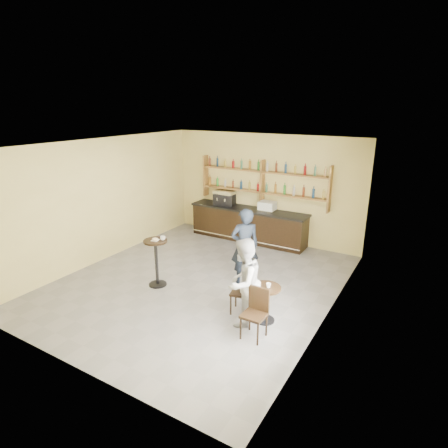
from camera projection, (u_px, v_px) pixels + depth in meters
The scene contains 23 objects.
floor at pixel (200, 282), 8.84m from camera, with size 7.00×7.00×0.00m, color slate.
ceiling at pixel (196, 144), 7.86m from camera, with size 7.00×7.00×0.00m, color white.
wall_back at pixel (264, 188), 11.21m from camera, with size 7.00×7.00×0.00m, color #DECE7E.
wall_front at pixel (63, 277), 5.48m from camera, with size 7.00×7.00×0.00m, color #DECE7E.
wall_left at pixel (104, 200), 9.80m from camera, with size 7.00×7.00×0.00m, color #DECE7E.
wall_right at pixel (332, 241), 6.90m from camera, with size 7.00×7.00×0.00m, color #DECE7E.
window_pane at pixel (312, 258), 5.88m from camera, with size 2.00×2.00×0.00m, color white.
window_frame at pixel (312, 258), 5.89m from camera, with size 0.04×1.70×2.10m, color black, non-canonical shape.
shelf_unit at pixel (262, 182), 11.04m from camera, with size 4.00×0.26×1.40m, color brown, non-canonical shape.
liquor_bottles at pixel (263, 176), 10.99m from camera, with size 3.68×0.10×1.00m, color #8C5919, non-canonical shape.
bar_counter at pixel (248, 224), 11.42m from camera, with size 3.70×0.72×1.00m, color black, non-canonical shape.
espresso_machine at pixel (225, 198), 11.61m from camera, with size 0.63×0.40×0.45m, color black, non-canonical shape.
pastry_case at pixel (267, 207), 10.93m from camera, with size 0.49×0.39×0.29m, color silver, non-canonical shape.
pedestal_table at pixel (157, 263), 8.53m from camera, with size 0.54×0.54×1.11m, color black, non-canonical shape.
napkin at pixel (155, 240), 8.36m from camera, with size 0.16×0.16×0.00m, color white.
donut at pixel (155, 239), 8.34m from camera, with size 0.14×0.14×0.05m, color gold.
cup_pedestal at pixel (163, 238), 8.36m from camera, with size 0.12×0.12×0.09m, color white.
man_main at pixel (245, 246), 8.56m from camera, with size 0.66×0.43×1.81m, color black.
cafe_table at pixel (265, 304), 7.16m from camera, with size 0.57×0.57×0.73m, color black, non-canonical shape.
cup_cafe at pixel (269, 285), 7.01m from camera, with size 0.09×0.09×0.09m, color white.
chair_west at pixel (241, 292), 7.44m from camera, with size 0.39×0.39×0.90m, color black, non-canonical shape.
chair_south at pixel (254, 315), 6.61m from camera, with size 0.40×0.40×0.93m, color black, non-canonical shape.
patron_second at pixel (243, 282), 6.95m from camera, with size 0.83×0.65×1.71m, color gray.
Camera 1 is at (4.56, -6.58, 4.02)m, focal length 30.00 mm.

